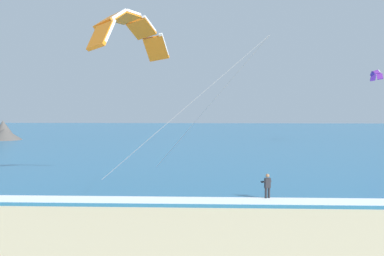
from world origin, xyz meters
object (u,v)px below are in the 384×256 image
object	(u,v)px
kite_primary	(129,30)
kite_distant	(376,74)
surfboard	(267,202)
kitesurfer	(267,186)

from	to	relation	value
kite_primary	kite_distant	world-z (taller)	kite_primary
surfboard	kite_distant	bearing A→B (deg)	63.88
surfboard	kitesurfer	bearing A→B (deg)	109.71
kitesurfer	kite_primary	distance (m)	13.76
kite_distant	surfboard	bearing A→B (deg)	-116.12
kite_distant	kitesurfer	bearing A→B (deg)	-116.13
surfboard	kite_distant	distance (m)	46.91
kite_primary	kite_distant	size ratio (longest dim) A/B	2.55
surfboard	kite_primary	size ratio (longest dim) A/B	0.13
kite_primary	kite_distant	distance (m)	47.39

